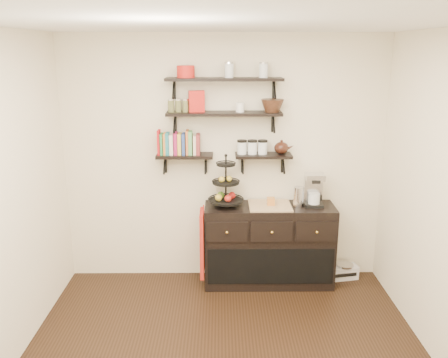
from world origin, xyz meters
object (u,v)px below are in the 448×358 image
fruit_stand (226,189)px  radio (344,271)px  sideboard (269,245)px  coffee_maker (314,190)px

fruit_stand → radio: 1.68m
sideboard → radio: size_ratio=4.44×
coffee_maker → fruit_stand: bearing=-177.4°
sideboard → fruit_stand: fruit_stand is taller
coffee_maker → radio: coffee_maker is taller
coffee_maker → radio: 1.07m
sideboard → radio: (0.88, 0.08, -0.37)m
fruit_stand → radio: size_ratio=1.74×
coffee_maker → radio: size_ratio=1.14×
sideboard → radio: bearing=5.4°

